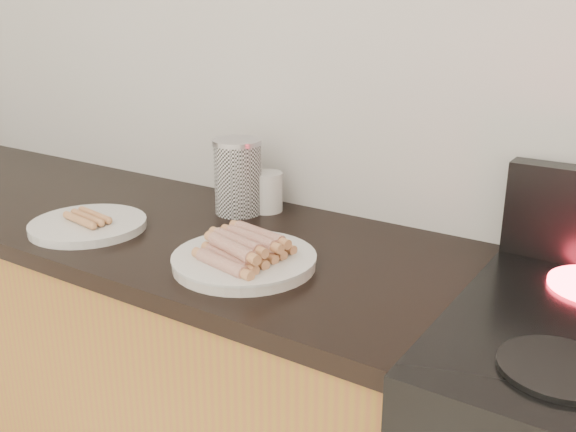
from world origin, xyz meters
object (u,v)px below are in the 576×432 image
Objects in this scene: side_plate at (88,225)px; mug at (267,192)px; canister at (238,176)px; main_plate at (244,262)px.

mug reaches higher than side_plate.
main_plate is at bearing -50.70° from canister.
main_plate is 0.37m from mug.
side_plate is 1.44× the size of canister.
mug is at bearing 51.60° from side_plate.
canister is at bearing 52.91° from side_plate.
mug is at bearing 117.77° from main_plate.
main_plate is 0.37m from canister.
mug is (0.28, 0.35, 0.04)m from side_plate.
main_plate is at bearing -62.23° from mug.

